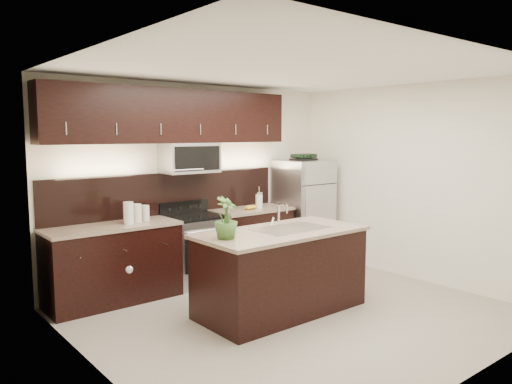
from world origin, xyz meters
The scene contains 12 objects.
ground centered at (0.00, 0.00, 0.00)m, with size 4.50×4.50×0.00m, color gray.
room_walls centered at (-0.11, -0.04, 1.70)m, with size 4.52×4.02×2.71m.
counter_run centered at (-0.46, 1.69, 0.47)m, with size 3.51×0.65×0.94m.
upper_fixtures centered at (-0.43, 1.84, 2.14)m, with size 3.49×0.40×1.66m.
island centered at (-0.07, 0.17, 0.47)m, with size 1.96×0.96×0.94m.
sink_faucet centered at (0.08, 0.18, 0.96)m, with size 0.84×0.50×0.28m.
refrigerator centered at (1.72, 1.63, 0.80)m, with size 0.78×0.70×1.61m, color #B2B2B7.
wine_rack centered at (1.72, 1.63, 1.65)m, with size 0.40×0.25×0.10m.
plant centered at (-0.81, 0.20, 1.16)m, with size 0.25×0.25×0.44m, color #375D25.
canisters centered at (-1.12, 1.68, 1.06)m, with size 0.38×0.21×0.27m.
french_press centered at (0.82, 1.64, 1.05)m, with size 0.11×0.11×0.31m.
bananas centered at (0.58, 1.61, 0.97)m, with size 0.19×0.15×0.06m, color gold.
Camera 1 is at (-3.78, -3.93, 2.02)m, focal length 35.00 mm.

